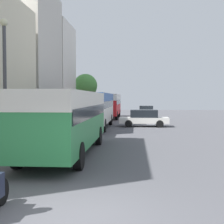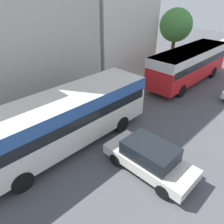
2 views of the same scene
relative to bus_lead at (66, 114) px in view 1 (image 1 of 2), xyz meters
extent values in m
plane|color=#515156|center=(1.57, -7.47, -1.86)|extent=(120.00, 120.00, 0.00)
cube|color=beige|center=(-8.00, 14.77, 4.42)|extent=(6.74, 8.15, 12.55)
cube|color=silver|center=(-7.51, 22.88, 3.81)|extent=(5.76, 7.27, 11.33)
cube|color=#2D8447|center=(0.00, 0.00, -0.19)|extent=(2.45, 9.59, 2.34)
cube|color=silver|center=(0.00, 0.00, 0.63)|extent=(2.48, 9.64, 0.70)
cube|color=black|center=(0.00, 0.00, 0.11)|extent=(2.50, 9.21, 0.51)
cylinder|color=black|center=(-1.13, 2.97, -1.36)|extent=(0.28, 1.00, 1.00)
cylinder|color=black|center=(1.13, 2.97, -1.36)|extent=(0.28, 1.00, 1.00)
cylinder|color=black|center=(-1.13, -2.97, -1.36)|extent=(0.28, 1.00, 1.00)
cylinder|color=black|center=(1.13, -2.97, -1.36)|extent=(0.28, 1.00, 1.00)
cube|color=silver|center=(-0.39, 12.33, -0.13)|extent=(2.56, 10.00, 2.45)
cube|color=#2D569E|center=(-0.39, 12.33, 0.72)|extent=(2.59, 10.05, 0.73)
cube|color=black|center=(-0.39, 12.33, 0.17)|extent=(2.61, 9.60, 0.54)
cylinder|color=black|center=(-1.57, 15.43, -1.36)|extent=(0.28, 1.00, 1.00)
cylinder|color=black|center=(0.79, 15.43, -1.36)|extent=(0.28, 1.00, 1.00)
cylinder|color=black|center=(-1.57, 9.23, -1.36)|extent=(0.28, 1.00, 1.00)
cylinder|color=black|center=(0.79, 9.23, -1.36)|extent=(0.28, 1.00, 1.00)
cube|color=red|center=(-0.19, 25.12, -0.11)|extent=(2.45, 9.43, 2.50)
cube|color=white|center=(-0.19, 25.12, 0.77)|extent=(2.47, 9.48, 0.75)
cube|color=black|center=(-0.19, 25.12, 0.21)|extent=(2.50, 9.05, 0.55)
cylinder|color=black|center=(-1.31, 28.04, -1.36)|extent=(0.28, 1.00, 1.00)
cylinder|color=black|center=(0.94, 28.04, -1.36)|extent=(0.28, 1.00, 1.00)
cylinder|color=black|center=(-1.31, 22.19, -1.36)|extent=(0.28, 1.00, 1.00)
cylinder|color=black|center=(0.94, 22.19, -1.36)|extent=(0.28, 1.00, 1.00)
cylinder|color=black|center=(-0.06, -6.73, -1.54)|extent=(0.10, 0.64, 0.64)
cube|color=silver|center=(4.46, 25.51, -1.27)|extent=(1.88, 4.23, 0.54)
cube|color=black|center=(4.46, 25.51, -0.64)|extent=(1.65, 2.33, 0.70)
cylinder|color=black|center=(3.60, 26.82, -1.54)|extent=(0.22, 0.64, 0.64)
cylinder|color=black|center=(5.33, 26.82, -1.54)|extent=(0.22, 0.64, 0.64)
cylinder|color=black|center=(3.60, 24.20, -1.54)|extent=(0.22, 0.64, 0.64)
cylinder|color=black|center=(5.33, 24.20, -1.54)|extent=(0.22, 0.64, 0.64)
cube|color=silver|center=(3.89, 13.97, -1.29)|extent=(4.34, 1.81, 0.50)
cube|color=black|center=(3.89, 13.97, -0.70)|extent=(2.39, 1.59, 0.67)
cylinder|color=black|center=(2.54, 13.13, -1.54)|extent=(0.64, 0.22, 0.64)
cylinder|color=black|center=(2.54, 14.80, -1.54)|extent=(0.64, 0.22, 0.64)
cylinder|color=black|center=(5.23, 13.13, -1.54)|extent=(0.64, 0.22, 0.64)
cylinder|color=black|center=(5.23, 14.80, -1.54)|extent=(0.64, 0.22, 0.64)
cylinder|color=brown|center=(-3.64, 28.10, -0.29)|extent=(0.36, 0.36, 2.84)
sphere|color=#47893D|center=(-3.64, 28.10, 2.34)|extent=(3.22, 3.22, 3.22)
cylinder|color=#47474C|center=(-2.78, -0.11, 1.12)|extent=(0.16, 0.16, 5.66)
sphere|color=beige|center=(-2.78, -0.11, 4.10)|extent=(0.36, 0.36, 0.36)
camera|label=1|loc=(3.13, -13.88, 0.72)|focal=50.00mm
camera|label=2|loc=(8.03, 7.33, 5.84)|focal=35.00mm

